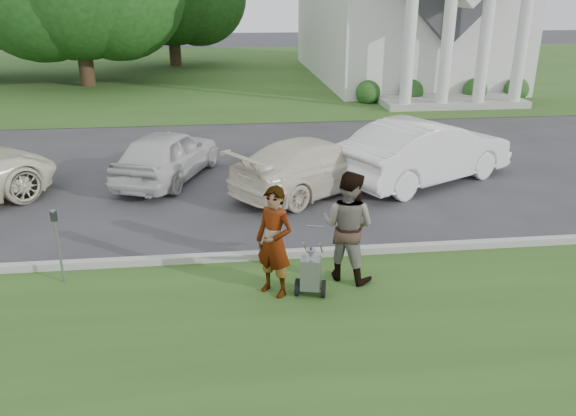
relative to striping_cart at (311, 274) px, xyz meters
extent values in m
plane|color=#333335|center=(-0.36, 0.89, -0.40)|extent=(120.00, 120.00, 0.00)
cube|color=#2D4E1B|center=(-0.36, -2.11, -0.39)|extent=(80.00, 7.00, 0.01)
cube|color=#2D4E1B|center=(-0.36, 27.89, -0.39)|extent=(80.00, 30.00, 0.01)
cube|color=#9E9E93|center=(-0.36, 1.44, -0.32)|extent=(80.00, 0.18, 0.15)
cube|color=white|center=(8.64, 24.89, 3.10)|extent=(9.00, 16.00, 7.00)
cube|color=#9E9E93|center=(8.64, 15.69, -0.25)|extent=(6.20, 2.60, 0.30)
cylinder|color=white|center=(6.24, 14.69, 2.60)|extent=(0.50, 0.50, 6.00)
cylinder|color=white|center=(7.84, 14.69, 2.60)|extent=(0.50, 0.50, 6.00)
cylinder|color=white|center=(9.44, 14.69, 2.60)|extent=(0.50, 0.50, 6.00)
cylinder|color=white|center=(11.04, 14.69, 2.60)|extent=(0.50, 0.50, 6.00)
sphere|color=#1E4C19|center=(5.14, 16.59, 0.05)|extent=(1.10, 1.10, 1.10)
sphere|color=#1E4C19|center=(7.14, 16.59, 0.05)|extent=(1.10, 1.10, 1.10)
sphere|color=#1E4C19|center=(10.14, 16.59, 0.05)|extent=(1.10, 1.10, 1.10)
sphere|color=#1E4C19|center=(12.14, 16.59, 0.05)|extent=(1.10, 1.10, 1.10)
cylinder|color=#332316|center=(-8.36, 22.89, 1.20)|extent=(0.76, 0.76, 3.20)
cylinder|color=#332316|center=(-4.36, 30.89, 1.10)|extent=(0.76, 0.76, 3.00)
cylinder|color=black|center=(-0.21, 0.04, -0.25)|extent=(0.14, 0.30, 0.29)
cylinder|color=black|center=(0.21, -0.06, -0.25)|extent=(0.14, 0.30, 0.29)
cylinder|color=#2D2D33|center=(0.00, -0.01, -0.25)|extent=(0.49, 0.15, 0.04)
cube|color=gray|center=(0.00, -0.01, 0.02)|extent=(0.38, 0.33, 0.54)
cone|color=gray|center=(0.00, -0.01, 0.38)|extent=(0.20, 0.20, 0.16)
cylinder|color=#2D2D33|center=(0.00, -0.01, 0.46)|extent=(0.04, 0.04, 0.06)
cylinder|color=gray|center=(-0.02, 0.48, 0.26)|extent=(0.20, 0.71, 0.52)
cylinder|color=gray|center=(0.24, 0.41, 0.26)|extent=(0.20, 0.71, 0.52)
cylinder|color=gray|center=(0.19, 0.79, 0.51)|extent=(0.31, 0.10, 0.03)
imported|color=#999999|center=(-0.58, 0.14, 0.54)|extent=(0.81, 0.79, 1.87)
imported|color=#999999|center=(0.72, 0.54, 0.58)|extent=(1.21, 1.16, 1.96)
cylinder|color=gray|center=(-4.19, 0.93, 0.19)|extent=(0.04, 0.04, 1.17)
cube|color=#2D2D33|center=(-4.19, 0.93, 0.85)|extent=(0.10, 0.07, 0.18)
cylinder|color=gray|center=(-4.19, 0.93, 0.94)|extent=(0.09, 0.09, 0.03)
imported|color=silver|center=(-2.84, 6.51, 0.29)|extent=(2.92, 4.32, 1.37)
imported|color=#EDE5C9|center=(0.89, 5.18, 0.27)|extent=(4.86, 4.17, 1.34)
imported|color=white|center=(3.89, 5.59, 0.43)|extent=(5.23, 3.89, 1.65)
camera|label=1|loc=(-1.30, -8.08, 4.37)|focal=35.00mm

